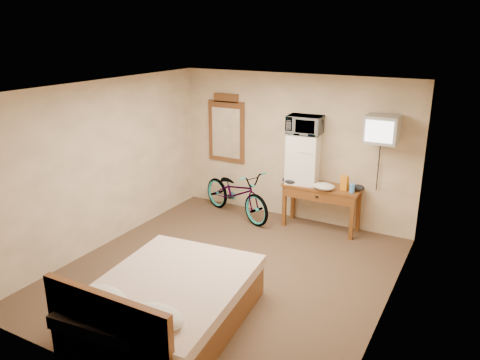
{
  "coord_description": "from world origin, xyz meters",
  "views": [
    {
      "loc": [
        2.91,
        -4.93,
        3.21
      ],
      "look_at": [
        -0.17,
        0.7,
        1.11
      ],
      "focal_mm": 35.0,
      "sensor_mm": 36.0,
      "label": 1
    }
  ],
  "objects": [
    {
      "name": "bed",
      "position": [
        0.03,
        -1.37,
        0.29
      ],
      "size": [
        1.75,
        2.2,
        0.9
      ],
      "color": "brown",
      "rests_on": "floor"
    },
    {
      "name": "room",
      "position": [
        -0.0,
        0.0,
        1.25
      ],
      "size": [
        4.6,
        4.64,
        2.5
      ],
      "color": "#3F301F",
      "rests_on": "ground"
    },
    {
      "name": "desk",
      "position": [
        0.63,
        2.0,
        0.62
      ],
      "size": [
        1.26,
        0.51,
        0.75
      ],
      "color": "brown",
      "rests_on": "floor"
    },
    {
      "name": "cloth_cream",
      "position": [
        0.71,
        1.87,
        0.8
      ],
      "size": [
        0.35,
        0.27,
        0.11
      ],
      "primitive_type": "ellipsoid",
      "color": "beige",
      "rests_on": "desk"
    },
    {
      "name": "microwave",
      "position": [
        0.27,
        2.07,
        1.72
      ],
      "size": [
        0.57,
        0.4,
        0.3
      ],
      "primitive_type": "imported",
      "rotation": [
        0.0,
        0.0,
        0.06
      ],
      "color": "white",
      "rests_on": "mini_fridge"
    },
    {
      "name": "cloth_dark_b",
      "position": [
        1.2,
        2.1,
        0.8
      ],
      "size": [
        0.2,
        0.17,
        0.09
      ],
      "primitive_type": "ellipsoid",
      "color": "black",
      "rests_on": "desk"
    },
    {
      "name": "crt_television",
      "position": [
        1.5,
        2.02,
        1.78
      ],
      "size": [
        0.48,
        0.58,
        0.42
      ],
      "color": "black",
      "rests_on": "room"
    },
    {
      "name": "snack_bag",
      "position": [
        1.0,
        2.01,
        0.87
      ],
      "size": [
        0.13,
        0.1,
        0.24
      ],
      "primitive_type": "cube",
      "rotation": [
        0.0,
        0.0,
        -0.25
      ],
      "color": "orange",
      "rests_on": "desk"
    },
    {
      "name": "mini_fridge",
      "position": [
        0.27,
        2.07,
        1.16
      ],
      "size": [
        0.56,
        0.54,
        0.82
      ],
      "color": "white",
      "rests_on": "desk"
    },
    {
      "name": "blue_cup",
      "position": [
        1.14,
        1.94,
        0.82
      ],
      "size": [
        0.08,
        0.08,
        0.14
      ],
      "primitive_type": "cylinder",
      "color": "#438DE4",
      "rests_on": "desk"
    },
    {
      "name": "wall_mirror",
      "position": [
        -1.31,
        2.27,
        1.45
      ],
      "size": [
        0.73,
        0.04,
        1.24
      ],
      "color": "brown",
      "rests_on": "room"
    },
    {
      "name": "cloth_dark_a",
      "position": [
        0.13,
        1.9,
        0.81
      ],
      "size": [
        0.29,
        0.22,
        0.11
      ],
      "primitive_type": "ellipsoid",
      "color": "black",
      "rests_on": "desk"
    },
    {
      "name": "bicycle",
      "position": [
        -0.86,
        1.83,
        0.44
      ],
      "size": [
        1.76,
        1.16,
        0.88
      ],
      "primitive_type": "imported",
      "rotation": [
        0.0,
        0.0,
        1.19
      ],
      "color": "black",
      "rests_on": "floor"
    }
  ]
}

